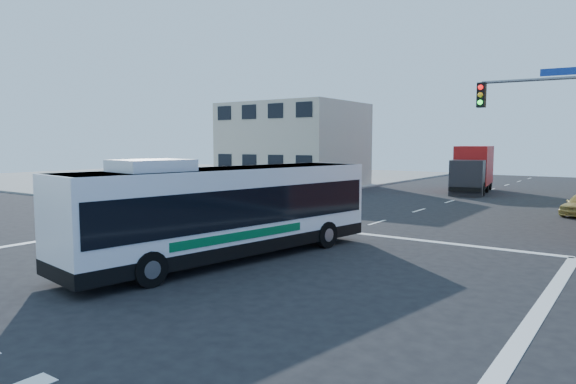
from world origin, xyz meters
The scene contains 6 objects.
ground centered at (0.00, 0.00, 0.00)m, with size 120.00×120.00×0.00m, color black.
sidewalk_nw centered at (-35.00, 35.00, 0.07)m, with size 50.00×50.00×0.15m, color gray.
building_west centered at (-17.02, 29.98, 4.01)m, with size 12.06×10.06×8.00m.
signal_mast_ne centered at (9.08, 10.62, 4.98)m, with size 7.91×1.13×8.07m.
transit_bus centered at (-0.67, 2.12, 1.78)m, with size 4.58×12.57×3.64m.
box_truck centered at (-0.68, 33.05, 1.90)m, with size 3.77×8.98×3.92m.
Camera 1 is at (11.51, -11.50, 4.14)m, focal length 32.00 mm.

